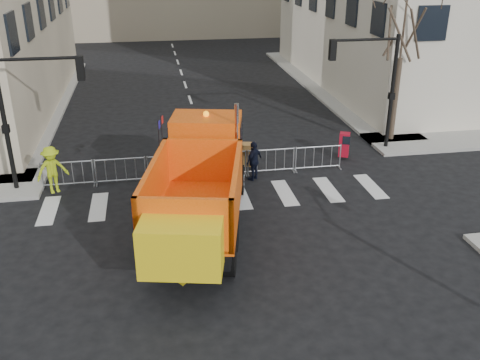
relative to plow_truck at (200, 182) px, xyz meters
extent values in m
plane|color=black|center=(1.08, -3.00, -1.82)|extent=(120.00, 120.00, 0.00)
cube|color=gray|center=(1.08, 5.50, -1.75)|extent=(64.00, 5.00, 0.15)
cylinder|color=black|center=(-6.92, 4.50, 0.88)|extent=(0.18, 0.18, 5.40)
cylinder|color=black|center=(9.58, 6.50, 0.88)|extent=(0.18, 0.18, 5.40)
cube|color=black|center=(0.05, 0.24, -0.80)|extent=(4.12, 8.13, 0.49)
cylinder|color=black|center=(-0.44, 3.23, -1.23)|extent=(0.63, 1.24, 1.19)
cylinder|color=black|center=(1.77, 2.73, -1.23)|extent=(0.63, 1.24, 1.19)
cylinder|color=black|center=(-1.36, -0.88, -1.23)|extent=(0.63, 1.24, 1.19)
cylinder|color=black|center=(0.85, -1.38, -1.23)|extent=(0.63, 1.24, 1.19)
cylinder|color=black|center=(-1.67, -2.25, -1.23)|extent=(0.63, 1.24, 1.19)
cylinder|color=black|center=(0.54, -2.75, -1.23)|extent=(0.63, 1.24, 1.19)
cube|color=#EA530D|center=(0.81, 3.61, -0.04)|extent=(2.59, 2.18, 1.08)
cube|color=#EA530D|center=(0.50, 2.24, 0.61)|extent=(2.80, 2.23, 1.94)
cylinder|color=silver|center=(1.43, 1.20, 0.98)|extent=(0.15, 0.15, 2.59)
cube|color=#EA530D|center=(-0.28, -1.24, 0.34)|extent=(3.67, 5.23, 1.78)
cube|color=yellow|center=(-0.92, -4.08, 0.01)|extent=(2.34, 1.53, 1.40)
cube|color=brown|center=(1.21, 5.40, -1.12)|extent=(3.51, 1.36, 1.21)
imported|color=black|center=(0.90, 4.00, -0.98)|extent=(0.64, 0.45, 1.69)
imported|color=black|center=(0.09, 4.00, -0.93)|extent=(0.99, 0.84, 1.78)
imported|color=black|center=(2.62, 4.00, -0.98)|extent=(0.99, 0.98, 1.68)
imported|color=#A0B915|center=(-5.33, 3.80, -0.73)|extent=(1.40, 1.15, 1.88)
cube|color=#A60C20|center=(7.11, 5.59, -1.12)|extent=(0.57, 0.55, 1.10)
camera|label=1|loc=(-1.45, -16.08, 7.20)|focal=40.00mm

